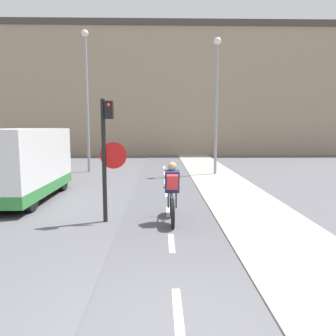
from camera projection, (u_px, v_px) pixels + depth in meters
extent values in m
plane|color=#5B5B60|center=(180.00, 335.00, 3.87)|extent=(120.00, 120.00, 0.00)
cube|color=#56565B|center=(180.00, 334.00, 3.87)|extent=(2.44, 60.00, 0.02)
cube|color=white|center=(178.00, 309.00, 4.36)|extent=(0.12, 1.10, 0.00)
cube|color=white|center=(171.00, 243.00, 6.84)|extent=(0.12, 1.10, 0.00)
cube|color=white|center=(168.00, 212.00, 9.32)|extent=(0.12, 1.10, 0.00)
cube|color=white|center=(167.00, 194.00, 11.80)|extent=(0.12, 1.10, 0.00)
cube|color=white|center=(166.00, 182.00, 14.28)|extent=(0.12, 1.10, 0.00)
cube|color=white|center=(165.00, 173.00, 16.76)|extent=(0.12, 1.10, 0.00)
cube|color=white|center=(164.00, 167.00, 19.23)|extent=(0.12, 1.10, 0.00)
cube|color=gray|center=(163.00, 95.00, 28.81)|extent=(60.00, 5.00, 10.28)
cube|color=#473D38|center=(163.00, 31.00, 28.12)|extent=(60.00, 5.20, 0.50)
cylinder|color=black|center=(104.00, 162.00, 8.24)|extent=(0.11, 0.11, 3.11)
cube|color=black|center=(109.00, 110.00, 8.07)|extent=(0.20, 0.20, 0.44)
sphere|color=red|center=(108.00, 105.00, 7.95)|extent=(0.09, 0.09, 0.09)
cone|color=red|center=(113.00, 156.00, 8.21)|extent=(0.67, 0.01, 0.67)
cone|color=silver|center=(113.00, 155.00, 8.22)|extent=(0.60, 0.02, 0.60)
cylinder|color=gray|center=(87.00, 105.00, 17.09)|extent=(0.14, 0.14, 7.01)
sphere|color=silver|center=(85.00, 33.00, 16.62)|extent=(0.36, 0.36, 0.36)
cylinder|color=gray|center=(216.00, 111.00, 16.05)|extent=(0.14, 0.14, 6.35)
sphere|color=silver|center=(217.00, 41.00, 15.62)|extent=(0.36, 0.36, 0.36)
cylinder|color=black|center=(173.00, 214.00, 7.87)|extent=(0.07, 0.71, 0.71)
cylinder|color=black|center=(171.00, 203.00, 8.89)|extent=(0.07, 0.71, 0.71)
cylinder|color=slate|center=(172.00, 199.00, 8.55)|extent=(0.04, 0.66, 0.44)
cylinder|color=slate|center=(172.00, 203.00, 8.07)|extent=(0.04, 0.34, 0.47)
cylinder|color=slate|center=(172.00, 192.00, 8.36)|extent=(0.04, 0.95, 0.07)
cylinder|color=slate|center=(172.00, 212.00, 8.06)|extent=(0.04, 0.39, 0.05)
cylinder|color=black|center=(171.00, 187.00, 8.83)|extent=(0.46, 0.03, 0.03)
cube|color=navy|center=(172.00, 181.00, 8.21)|extent=(0.36, 0.31, 0.59)
sphere|color=tan|center=(172.00, 166.00, 8.20)|extent=(0.22, 0.22, 0.22)
cylinder|color=#232328|center=(168.00, 199.00, 8.23)|extent=(0.04, 0.07, 0.45)
cylinder|color=#232328|center=(176.00, 199.00, 8.24)|extent=(0.04, 0.07, 0.45)
cube|color=red|center=(172.00, 182.00, 8.03)|extent=(0.28, 0.23, 0.39)
cube|color=silver|center=(21.00, 161.00, 10.75)|extent=(1.97, 4.74, 2.11)
cube|color=#33843D|center=(22.00, 187.00, 10.86)|extent=(1.98, 4.75, 0.36)
cube|color=black|center=(45.00, 146.00, 13.03)|extent=(1.77, 0.04, 0.70)
cylinder|color=black|center=(16.00, 182.00, 12.38)|extent=(0.18, 0.70, 0.70)
cylinder|color=black|center=(63.00, 181.00, 12.42)|extent=(0.18, 0.70, 0.70)
cylinder|color=black|center=(31.00, 200.00, 9.36)|extent=(0.18, 0.70, 0.70)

